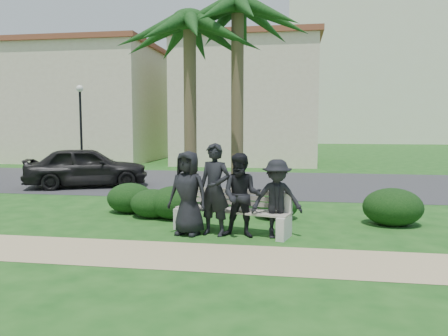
{
  "coord_description": "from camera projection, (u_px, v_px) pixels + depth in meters",
  "views": [
    {
      "loc": [
        1.77,
        -8.97,
        2.25
      ],
      "look_at": [
        0.18,
        1.0,
        1.26
      ],
      "focal_mm": 35.0,
      "sensor_mm": 36.0,
      "label": 1
    }
  ],
  "objects": [
    {
      "name": "hedge_a",
      "position": [
        130.0,
        197.0,
        11.29
      ],
      "size": [
        1.21,
        1.0,
        0.79
      ],
      "primitive_type": "ellipsoid",
      "color": "black",
      "rests_on": "ground"
    },
    {
      "name": "hedge_f",
      "position": [
        393.0,
        206.0,
        9.86
      ],
      "size": [
        1.33,
        1.1,
        0.87
      ],
      "primitive_type": "ellipsoid",
      "color": "black",
      "rests_on": "ground"
    },
    {
      "name": "stucco_bldg_right",
      "position": [
        249.0,
        102.0,
        26.8
      ],
      "size": [
        8.4,
        8.4,
        7.3
      ],
      "color": "beige",
      "rests_on": "ground"
    },
    {
      "name": "man_b",
      "position": [
        215.0,
        189.0,
        8.89
      ],
      "size": [
        0.79,
        0.63,
        1.89
      ],
      "primitive_type": "imported",
      "rotation": [
        0.0,
        0.0,
        -0.29
      ],
      "color": "black",
      "rests_on": "ground"
    },
    {
      "name": "hotel_tower",
      "position": [
        385.0,
        44.0,
        59.86
      ],
      "size": [
        26.0,
        18.0,
        37.3
      ],
      "color": "#F4EDCC",
      "rests_on": "ground"
    },
    {
      "name": "man_c",
      "position": [
        242.0,
        195.0,
        8.73
      ],
      "size": [
        0.88,
        0.71,
        1.7
      ],
      "primitive_type": "imported",
      "rotation": [
        0.0,
        0.0,
        -0.09
      ],
      "color": "black",
      "rests_on": "ground"
    },
    {
      "name": "car_a",
      "position": [
        87.0,
        167.0,
        15.95
      ],
      "size": [
        4.65,
        3.28,
        1.47
      ],
      "primitive_type": "imported",
      "rotation": [
        0.0,
        0.0,
        1.97
      ],
      "color": "black",
      "rests_on": "ground"
    },
    {
      "name": "footpath",
      "position": [
        188.0,
        256.0,
        7.54
      ],
      "size": [
        30.0,
        1.6,
        0.01
      ],
      "primitive_type": "cube",
      "color": "tan",
      "rests_on": "ground"
    },
    {
      "name": "asphalt_street",
      "position": [
        248.0,
        183.0,
        17.17
      ],
      "size": [
        160.0,
        8.0,
        0.01
      ],
      "primitive_type": "cube",
      "color": "#2D2D30",
      "rests_on": "ground"
    },
    {
      "name": "hedge_c",
      "position": [
        175.0,
        202.0,
        10.53
      ],
      "size": [
        1.26,
        1.04,
        0.82
      ],
      "primitive_type": "ellipsoid",
      "color": "black",
      "rests_on": "ground"
    },
    {
      "name": "hedge_b",
      "position": [
        153.0,
        203.0,
        10.68
      ],
      "size": [
        1.1,
        0.91,
        0.72
      ],
      "primitive_type": "ellipsoid",
      "color": "black",
      "rests_on": "ground"
    },
    {
      "name": "hedge_e",
      "position": [
        276.0,
        204.0,
        10.53
      ],
      "size": [
        1.05,
        0.87,
        0.69
      ],
      "primitive_type": "ellipsoid",
      "color": "black",
      "rests_on": "ground"
    },
    {
      "name": "ground",
      "position": [
        208.0,
        231.0,
        9.31
      ],
      "size": [
        160.0,
        160.0,
        0.0
      ],
      "primitive_type": "plane",
      "color": "#184A15",
      "rests_on": "ground"
    },
    {
      "name": "palm_left",
      "position": [
        189.0,
        23.0,
        10.94
      ],
      "size": [
        3.0,
        3.0,
        5.78
      ],
      "color": "brown",
      "rests_on": "ground"
    },
    {
      "name": "stucco_bldg_left",
      "position": [
        81.0,
        104.0,
        28.53
      ],
      "size": [
        10.4,
        8.4,
        7.3
      ],
      "color": "beige",
      "rests_on": "ground"
    },
    {
      "name": "palm_right",
      "position": [
        238.0,
        7.0,
        11.0
      ],
      "size": [
        3.0,
        3.0,
        6.2
      ],
      "color": "brown",
      "rests_on": "ground"
    },
    {
      "name": "man_d",
      "position": [
        277.0,
        199.0,
        8.69
      ],
      "size": [
        1.11,
        0.77,
        1.58
      ],
      "primitive_type": "imported",
      "rotation": [
        0.0,
        0.0,
        0.19
      ],
      "color": "black",
      "rests_on": "ground"
    },
    {
      "name": "park_bench",
      "position": [
        231.0,
        214.0,
        9.18
      ],
      "size": [
        2.63,
        1.22,
        0.87
      ],
      "rotation": [
        0.0,
        0.0,
        -0.28
      ],
      "color": "#A29688",
      "rests_on": "ground"
    },
    {
      "name": "man_a",
      "position": [
        188.0,
        193.0,
        8.94
      ],
      "size": [
        0.95,
        0.74,
        1.73
      ],
      "primitive_type": "imported",
      "rotation": [
        0.0,
        0.0,
        -0.24
      ],
      "color": "black",
      "rests_on": "ground"
    },
    {
      "name": "street_lamp",
      "position": [
        80.0,
        112.0,
        22.23
      ],
      "size": [
        0.36,
        0.36,
        4.29
      ],
      "color": "black",
      "rests_on": "ground"
    }
  ]
}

